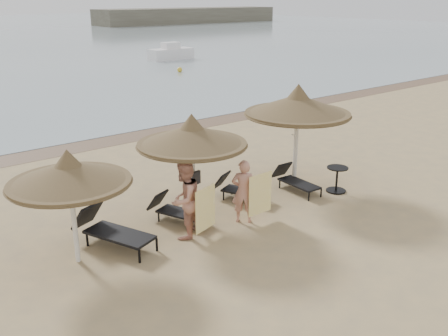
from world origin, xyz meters
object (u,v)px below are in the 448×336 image
at_px(lounger_near_left, 175,209).
at_px(lounger_near_right, 238,188).
at_px(side_table, 337,180).
at_px(palapa_center, 192,136).
at_px(lounger_far_left, 110,229).
at_px(palapa_right, 298,105).
at_px(person_right, 244,186).
at_px(palapa_left, 69,173).
at_px(lounger_far_right, 294,180).
at_px(person_left, 184,194).

bearing_deg(lounger_near_left, lounger_near_right, -19.26).
height_order(lounger_near_right, side_table, side_table).
xyz_separation_m(palapa_center, lounger_far_left, (-2.41, -0.06, -1.80)).
distance_m(palapa_right, person_right, 3.45).
bearing_deg(palapa_right, palapa_left, -177.72).
xyz_separation_m(lounger_far_right, side_table, (0.90, -0.87, 0.03)).
bearing_deg(lounger_far_left, palapa_center, -19.95).
xyz_separation_m(side_table, person_left, (-5.16, 0.38, 0.75)).
xyz_separation_m(person_left, person_right, (1.63, -0.23, -0.14)).
bearing_deg(palapa_left, side_table, -6.48).
bearing_deg(lounger_near_left, lounger_far_left, 163.55).
bearing_deg(person_left, lounger_near_left, -130.93).
bearing_deg(lounger_far_right, person_right, -161.56).
height_order(palapa_center, side_table, palapa_center).
bearing_deg(palapa_left, lounger_far_right, -0.02).
relative_size(palapa_right, side_table, 4.16).
xyz_separation_m(palapa_left, person_right, (4.15, -0.73, -1.08)).
relative_size(palapa_right, lounger_near_right, 1.83).
height_order(lounger_far_right, person_right, person_right).
xyz_separation_m(palapa_right, lounger_far_right, (-0.31, -0.28, -2.15)).
bearing_deg(palapa_left, palapa_center, 4.95).
xyz_separation_m(palapa_left, palapa_right, (7.08, 0.28, 0.44)).
bearing_deg(person_right, person_left, 33.23).
bearing_deg(palapa_center, side_table, -14.86).
bearing_deg(lounger_far_right, lounger_far_left, -179.27).
height_order(person_left, person_right, person_left).
bearing_deg(lounger_far_right, palapa_right, 45.13).
xyz_separation_m(lounger_near_left, lounger_near_right, (2.21, 0.08, 0.01)).
bearing_deg(person_right, side_table, -140.97).
bearing_deg(side_table, palapa_left, 173.52).
bearing_deg(person_left, lounger_far_right, 163.19).
distance_m(lounger_far_left, person_right, 3.43).
relative_size(palapa_right, lounger_near_left, 1.86).
bearing_deg(lounger_far_left, palapa_left, 173.11).
relative_size(lounger_far_left, lounger_far_right, 1.29).
bearing_deg(person_right, lounger_far_right, -123.17).
xyz_separation_m(palapa_right, lounger_near_left, (-4.29, 0.11, -2.16)).
height_order(palapa_center, palapa_right, palapa_right).
bearing_deg(person_left, palapa_center, -158.84).
distance_m(lounger_far_right, person_right, 2.79).
bearing_deg(lounger_near_left, lounger_far_right, -27.16).
bearing_deg(palapa_center, person_right, -50.16).
distance_m(lounger_near_right, lounger_far_right, 1.82).
bearing_deg(side_table, lounger_near_right, 153.09).
bearing_deg(lounger_far_left, side_table, -30.52).
xyz_separation_m(lounger_far_left, side_table, (6.77, -1.10, -0.06)).
xyz_separation_m(lounger_near_right, person_left, (-2.49, -0.97, 0.78)).
relative_size(palapa_center, palapa_right, 0.89).
height_order(palapa_center, lounger_near_right, palapa_center).
height_order(palapa_right, lounger_far_right, palapa_right).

